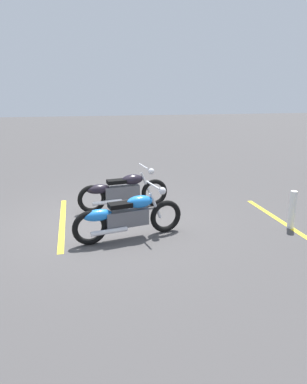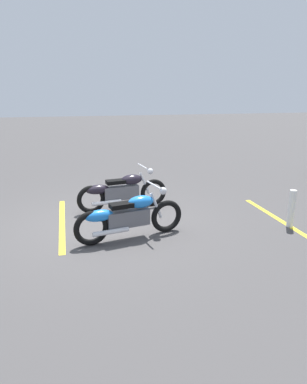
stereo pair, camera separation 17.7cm
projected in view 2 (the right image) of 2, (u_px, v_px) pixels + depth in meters
name	position (u px, v px, depth m)	size (l,w,h in m)	color
ground_plane	(105.00, 224.00, 7.82)	(60.00, 60.00, 0.00)	#474444
motorcycle_bright_foreground	(128.00, 216.00, 6.92)	(2.20, 0.77, 1.04)	black
motorcycle_dark_foreground	(121.00, 191.00, 8.59)	(2.22, 0.71, 1.04)	black
bollard_post	(291.00, 209.00, 7.54)	(0.14, 0.14, 0.81)	white
parking_stripe_near	(62.00, 223.00, 7.84)	(3.20, 0.12, 0.01)	yellow
parking_stripe_mid	(282.00, 222.00, 7.92)	(3.20, 0.12, 0.01)	yellow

